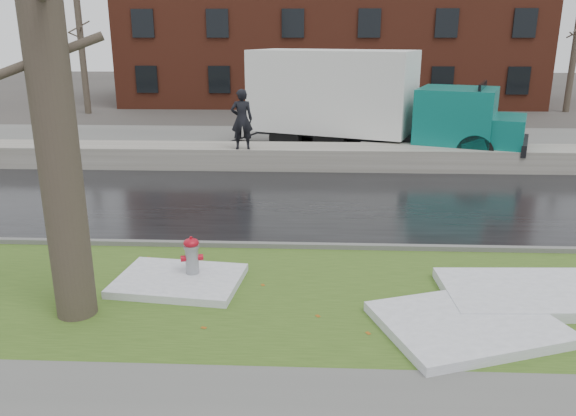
{
  "coord_description": "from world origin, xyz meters",
  "views": [
    {
      "loc": [
        1.08,
        -10.14,
        4.38
      ],
      "look_at": [
        0.58,
        0.75,
        1.0
      ],
      "focal_mm": 35.0,
      "sensor_mm": 36.0,
      "label": 1
    }
  ],
  "objects_px": {
    "worker": "(242,119)",
    "fire_hydrant": "(192,257)",
    "tree": "(47,63)",
    "box_truck": "(363,100)"
  },
  "relations": [
    {
      "from": "tree",
      "to": "worker",
      "type": "height_order",
      "value": "tree"
    },
    {
      "from": "tree",
      "to": "box_truck",
      "type": "height_order",
      "value": "tree"
    },
    {
      "from": "fire_hydrant",
      "to": "tree",
      "type": "xyz_separation_m",
      "value": [
        -1.61,
        -1.36,
        3.5
      ]
    },
    {
      "from": "fire_hydrant",
      "to": "box_truck",
      "type": "xyz_separation_m",
      "value": [
        4.03,
        11.78,
        1.54
      ]
    },
    {
      "from": "fire_hydrant",
      "to": "tree",
      "type": "relative_size",
      "value": 0.11
    },
    {
      "from": "box_truck",
      "to": "worker",
      "type": "relative_size",
      "value": 5.81
    },
    {
      "from": "fire_hydrant",
      "to": "worker",
      "type": "xyz_separation_m",
      "value": [
        -0.16,
        8.82,
        1.24
      ]
    },
    {
      "from": "box_truck",
      "to": "worker",
      "type": "height_order",
      "value": "box_truck"
    },
    {
      "from": "fire_hydrant",
      "to": "worker",
      "type": "distance_m",
      "value": 8.91
    },
    {
      "from": "worker",
      "to": "fire_hydrant",
      "type": "bearing_deg",
      "value": 82.18
    }
  ]
}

